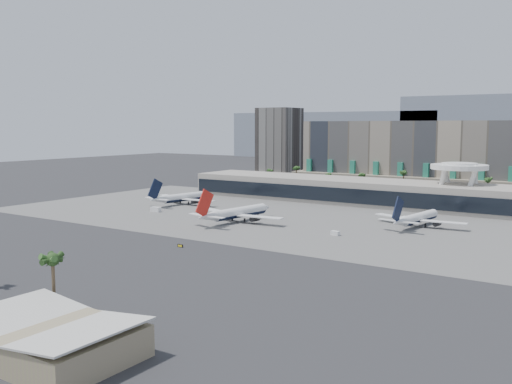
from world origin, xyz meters
The scene contains 15 objects.
ground centered at (0.00, 0.00, 0.00)m, with size 900.00×900.00×0.00m, color #232326.
apron_pad centered at (0.00, 55.00, 0.03)m, with size 260.00×130.00×0.06m, color #5B5B59.
hotel centered at (10.00, 174.41, 16.81)m, with size 140.00×30.00×42.00m.
office_tower centered at (-95.00, 200.00, 22.94)m, with size 30.00×30.00×52.00m.
terminal centered at (0.00, 109.84, 6.52)m, with size 170.00×32.50×14.50m.
saucer_structure centered at (55.00, 116.00, 18.45)m, with size 26.00×26.00×21.89m.
palm_row centered at (7.00, 145.00, 10.50)m, with size 157.80×2.80×13.10m.
hangar_right centered at (42.00, -100.00, 2.95)m, with size 30.55×20.60×6.89m.
airliner_left centered at (-64.06, 56.81, 3.57)m, with size 39.35×40.80×14.16m.
airliner_centre centered at (-10.83, 28.98, 3.84)m, with size 42.56×44.03×15.23m.
airliner_right centered at (54.12, 59.18, 3.42)m, with size 37.83×39.17×13.56m.
service_vehicle_a centered at (-57.59, 30.43, 1.14)m, with size 4.67×2.28×2.28m, color white.
service_vehicle_b centered at (35.41, 25.02, 0.80)m, with size 3.11×1.78×1.60m, color white.
taxiway_sign centered at (2.35, -21.11, 0.48)m, with size 2.14×0.39×0.97m.
near_palm_b centered at (26.68, -87.44, 10.85)m, with size 6.00×6.00×13.73m.
Camera 1 is at (123.48, -158.37, 39.24)m, focal length 40.00 mm.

